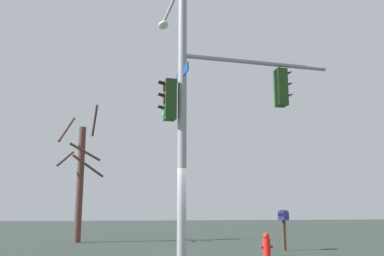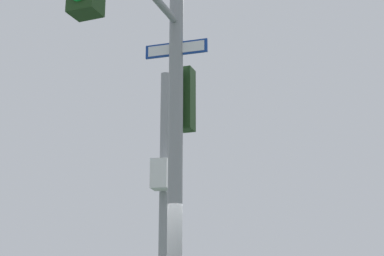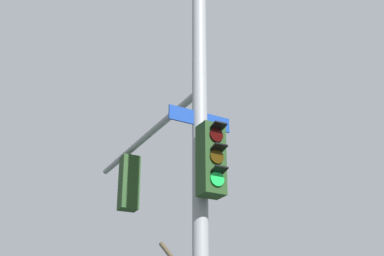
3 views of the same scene
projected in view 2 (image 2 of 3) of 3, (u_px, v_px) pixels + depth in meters
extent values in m
cylinder|color=gray|center=(176.00, 107.00, 9.30)|extent=(0.24, 0.24, 8.18)
cube|color=#1E3D19|center=(183.00, 100.00, 9.67)|extent=(0.34, 0.39, 1.10)
cylinder|color=#2F0403|center=(186.00, 84.00, 9.91)|extent=(0.06, 0.22, 0.22)
cube|color=black|center=(188.00, 79.00, 10.01)|extent=(0.18, 0.23, 0.06)
cylinder|color=#352504|center=(186.00, 103.00, 9.82)|extent=(0.06, 0.22, 0.22)
cube|color=black|center=(188.00, 97.00, 9.92)|extent=(0.18, 0.23, 0.06)
cylinder|color=#19D147|center=(186.00, 121.00, 9.73)|extent=(0.06, 0.22, 0.22)
cube|color=black|center=(188.00, 116.00, 9.83)|extent=(0.18, 0.23, 0.06)
cube|color=navy|center=(176.00, 49.00, 9.58)|extent=(0.20, 1.09, 0.24)
cube|color=white|center=(176.00, 49.00, 9.56)|extent=(0.16, 0.99, 0.18)
cylinder|color=gray|center=(164.00, 198.00, 14.76)|extent=(0.26, 0.26, 6.90)
cube|color=white|center=(161.00, 174.00, 14.52)|extent=(0.65, 0.57, 0.76)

